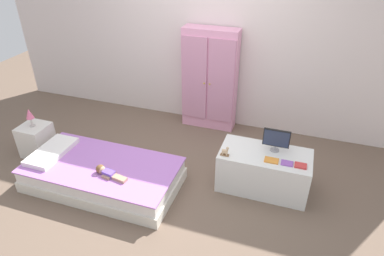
% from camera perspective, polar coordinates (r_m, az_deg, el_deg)
% --- Properties ---
extents(ground_plane, '(10.00, 10.00, 0.02)m').
position_cam_1_polar(ground_plane, '(4.09, -3.85, -8.77)').
color(ground_plane, brown).
extents(back_wall, '(6.40, 0.05, 2.70)m').
position_cam_1_polar(back_wall, '(4.79, 2.95, 15.90)').
color(back_wall, silver).
rests_on(back_wall, ground_plane).
extents(bed, '(1.73, 0.88, 0.28)m').
position_cam_1_polar(bed, '(4.05, -14.71, -7.57)').
color(bed, silver).
rests_on(bed, ground_plane).
extents(pillow, '(0.32, 0.63, 0.06)m').
position_cam_1_polar(pillow, '(4.32, -22.50, -3.65)').
color(pillow, white).
rests_on(pillow, bed).
extents(doll, '(0.39, 0.15, 0.10)m').
position_cam_1_polar(doll, '(3.79, -14.31, -7.13)').
color(doll, '#6B4CB2').
rests_on(doll, bed).
extents(nightstand, '(0.34, 0.34, 0.42)m').
position_cam_1_polar(nightstand, '(4.82, -24.65, -1.85)').
color(nightstand, silver).
rests_on(nightstand, ground_plane).
extents(table_lamp, '(0.10, 0.10, 0.24)m').
position_cam_1_polar(table_lamp, '(4.64, -25.65, 2.06)').
color(table_lamp, '#B7B2AD').
rests_on(table_lamp, nightstand).
extents(wardrobe, '(0.76, 0.29, 1.45)m').
position_cam_1_polar(wardrobe, '(4.81, 3.01, 8.11)').
color(wardrobe, '#E599BC').
rests_on(wardrobe, ground_plane).
extents(tv_stand, '(0.99, 0.51, 0.47)m').
position_cam_1_polar(tv_stand, '(3.91, 11.93, -6.99)').
color(tv_stand, silver).
rests_on(tv_stand, ground_plane).
extents(tv_monitor, '(0.29, 0.10, 0.26)m').
position_cam_1_polar(tv_monitor, '(3.76, 13.99, -1.81)').
color(tv_monitor, '#99999E').
rests_on(tv_monitor, tv_stand).
extents(rocking_horse_toy, '(0.09, 0.04, 0.11)m').
position_cam_1_polar(rocking_horse_toy, '(3.65, 5.66, -3.93)').
color(rocking_horse_toy, '#8E6642').
rests_on(rocking_horse_toy, tv_stand).
extents(book_orange, '(0.15, 0.10, 0.01)m').
position_cam_1_polar(book_orange, '(3.68, 13.21, -5.30)').
color(book_orange, orange).
rests_on(book_orange, tv_stand).
extents(book_purple, '(0.12, 0.09, 0.01)m').
position_cam_1_polar(book_purple, '(3.67, 15.67, -5.72)').
color(book_purple, '#8E51B2').
rests_on(book_purple, tv_stand).
extents(book_red, '(0.12, 0.09, 0.02)m').
position_cam_1_polar(book_red, '(3.67, 17.78, -6.04)').
color(book_red, '#CC3838').
rests_on(book_red, tv_stand).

